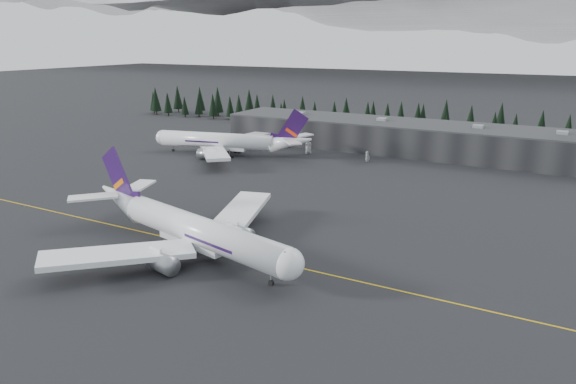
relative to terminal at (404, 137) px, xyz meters
The scene contains 9 objects.
ground 125.16m from the terminal, 90.00° to the right, with size 1400.00×1400.00×0.00m, color black.
taxiline 127.16m from the terminal, 90.00° to the right, with size 400.00×0.40×0.02m, color gold.
terminal is the anchor object (origin of this frame).
treeline 37.02m from the terminal, 90.00° to the left, with size 360.00×20.00×15.00m, color black.
mountain_ridge 875.02m from the terminal, 90.00° to the left, with size 4400.00×900.00×420.00m, color white, non-canonical shape.
jet_main 131.39m from the terminal, 95.56° to the right, with size 69.01×63.01×20.59m.
jet_parked 74.47m from the terminal, 145.45° to the right, with size 68.26×62.31×20.37m.
gse_vehicle_a 42.10m from the terminal, 143.59° to the right, with size 2.41×5.23×1.45m, color silver.
gse_vehicle_b 28.30m from the terminal, 103.22° to the right, with size 1.77×4.39×1.50m, color silver.
Camera 1 is at (60.02, -91.05, 46.75)m, focal length 32.00 mm.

